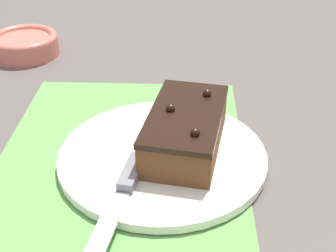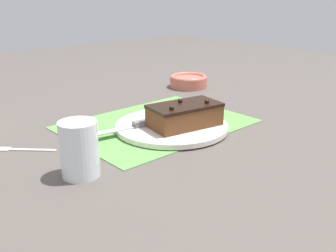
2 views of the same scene
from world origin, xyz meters
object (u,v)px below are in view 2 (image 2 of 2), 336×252
at_px(chocolate_cake, 185,115).
at_px(serving_knife, 133,126).
at_px(small_bowl, 188,81).
at_px(dessert_fork, 17,149).
at_px(cake_plate, 170,127).
at_px(drinking_glass, 79,149).

xyz_separation_m(chocolate_cake, serving_knife, (0.10, -0.07, -0.02)).
relative_size(small_bowl, dessert_fork, 1.13).
distance_m(cake_plate, serving_knife, 0.10).
distance_m(cake_plate, drinking_glass, 0.31).
xyz_separation_m(serving_knife, drinking_glass, (0.21, 0.11, 0.03)).
distance_m(serving_knife, dessert_fork, 0.27).
height_order(drinking_glass, small_bowl, drinking_glass).
bearing_deg(serving_knife, chocolate_cake, -115.29).
distance_m(cake_plate, chocolate_cake, 0.05).
relative_size(drinking_glass, dessert_fork, 0.91).
bearing_deg(dessert_fork, cake_plate, -65.99).
bearing_deg(cake_plate, small_bowl, -140.47).
bearing_deg(cake_plate, chocolate_cake, 122.04).
distance_m(drinking_glass, dessert_fork, 0.22).
bearing_deg(small_bowl, chocolate_cake, 43.92).
height_order(serving_knife, dessert_fork, serving_knife).
distance_m(drinking_glass, small_bowl, 0.75).
distance_m(chocolate_cake, serving_knife, 0.13).
xyz_separation_m(cake_plate, serving_knife, (0.09, -0.04, 0.01)).
distance_m(cake_plate, small_bowl, 0.46).
bearing_deg(cake_plate, dessert_fork, -21.61).
distance_m(chocolate_cake, drinking_glass, 0.32).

